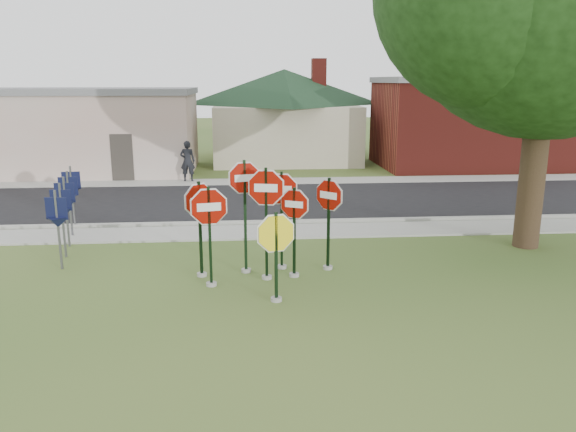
{
  "coord_description": "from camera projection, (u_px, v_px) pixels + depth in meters",
  "views": [
    {
      "loc": [
        -0.44,
        -11.2,
        4.59
      ],
      "look_at": [
        0.62,
        2.0,
        1.37
      ],
      "focal_mm": 35.0,
      "sensor_mm": 36.0,
      "label": 1
    }
  ],
  "objects": [
    {
      "name": "stop_sign_yellow",
      "position": [
        276.0,
        246.0,
        11.69
      ],
      "size": [
        1.1,
        0.32,
        2.07
      ],
      "color": "gray",
      "rests_on": "ground"
    },
    {
      "name": "stop_sign_right",
      "position": [
        294.0,
        222.0,
        13.15
      ],
      "size": [
        0.87,
        0.46,
        2.27
      ],
      "color": "gray",
      "rests_on": "ground"
    },
    {
      "name": "road",
      "position": [
        256.0,
        202.0,
        21.65
      ],
      "size": [
        60.0,
        7.0,
        0.04
      ],
      "primitive_type": "cube",
      "color": "black",
      "rests_on": "ground"
    },
    {
      "name": "stop_sign_left",
      "position": [
        209.0,
        222.0,
        12.51
      ],
      "size": [
        1.14,
        0.24,
        2.43
      ],
      "color": "gray",
      "rests_on": "ground"
    },
    {
      "name": "stop_sign_far_left",
      "position": [
        200.0,
        216.0,
        13.14
      ],
      "size": [
        0.86,
        0.72,
        2.43
      ],
      "color": "gray",
      "rests_on": "ground"
    },
    {
      "name": "stop_sign_back_left",
      "position": [
        245.0,
        200.0,
        13.35
      ],
      "size": [
        1.03,
        0.28,
        2.87
      ],
      "color": "gray",
      "rests_on": "ground"
    },
    {
      "name": "stop_sign_back_right",
      "position": [
        282.0,
        207.0,
        13.68
      ],
      "size": [
        1.06,
        0.24,
        2.55
      ],
      "color": "gray",
      "rests_on": "ground"
    },
    {
      "name": "pedestrian",
      "position": [
        188.0,
        161.0,
        25.62
      ],
      "size": [
        0.7,
        0.49,
        1.85
      ],
      "primitive_type": "imported",
      "rotation": [
        0.0,
        0.0,
        3.07
      ],
      "color": "black",
      "rests_on": "sidewalk_far"
    },
    {
      "name": "curb",
      "position": [
        258.0,
        223.0,
        18.24
      ],
      "size": [
        60.0,
        0.2,
        0.14
      ],
      "primitive_type": "cube",
      "color": "gray",
      "rests_on": "ground"
    },
    {
      "name": "building_house",
      "position": [
        284.0,
        97.0,
        32.57
      ],
      "size": [
        11.6,
        11.6,
        6.2
      ],
      "color": "#B8B092",
      "rests_on": "ground"
    },
    {
      "name": "route_sign_row",
      "position": [
        66.0,
        204.0,
        15.62
      ],
      "size": [
        1.43,
        4.63,
        2.0
      ],
      "color": "#59595E",
      "rests_on": "ground"
    },
    {
      "name": "stop_sign_center",
      "position": [
        266.0,
        206.0,
        12.89
      ],
      "size": [
        1.15,
        0.24,
        2.78
      ],
      "color": "gray",
      "rests_on": "ground"
    },
    {
      "name": "sidewalk_far",
      "position": [
        253.0,
        182.0,
        25.81
      ],
      "size": [
        60.0,
        1.6,
        0.06
      ],
      "primitive_type": "cube",
      "color": "gray",
      "rests_on": "ground"
    },
    {
      "name": "sidewalk_near",
      "position": [
        259.0,
        232.0,
        17.28
      ],
      "size": [
        60.0,
        1.6,
        0.06
      ],
      "primitive_type": "cube",
      "color": "gray",
      "rests_on": "ground"
    },
    {
      "name": "stop_sign_far_right",
      "position": [
        329.0,
        211.0,
        13.65
      ],
      "size": [
        0.77,
        0.75,
        2.41
      ],
      "color": "gray",
      "rests_on": "ground"
    },
    {
      "name": "ground",
      "position": [
        267.0,
        301.0,
        11.96
      ],
      "size": [
        120.0,
        120.0,
        0.0
      ],
      "primitive_type": "plane",
      "color": "#395821",
      "rests_on": "ground"
    },
    {
      "name": "building_brick",
      "position": [
        474.0,
        122.0,
        30.24
      ],
      "size": [
        10.2,
        6.2,
        4.75
      ],
      "color": "maroon",
      "rests_on": "ground"
    },
    {
      "name": "building_stucco",
      "position": [
        72.0,
        130.0,
        28.19
      ],
      "size": [
        12.2,
        6.2,
        4.2
      ],
      "color": "beige",
      "rests_on": "ground"
    }
  ]
}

